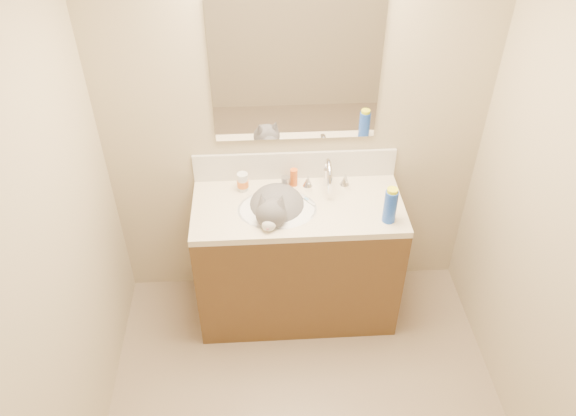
{
  "coord_description": "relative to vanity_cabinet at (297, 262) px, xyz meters",
  "views": [
    {
      "loc": [
        -0.21,
        -1.5,
        2.85
      ],
      "look_at": [
        -0.06,
        0.92,
        0.88
      ],
      "focal_mm": 35.0,
      "sensor_mm": 36.0,
      "label": 1
    }
  ],
  "objects": [
    {
      "name": "basin",
      "position": [
        -0.12,
        -0.03,
        0.38
      ],
      "size": [
        0.45,
        0.36,
        0.14
      ],
      "primitive_type": "ellipsoid",
      "color": "white",
      "rests_on": "vanity_cabinet"
    },
    {
      "name": "cat",
      "position": [
        -0.12,
        -0.01,
        0.43
      ],
      "size": [
        0.4,
        0.48,
        0.34
      ],
      "rotation": [
        0.0,
        0.0,
        -0.23
      ],
      "color": "#524F52",
      "rests_on": "basin"
    },
    {
      "name": "silver_jar",
      "position": [
        -0.06,
        0.19,
        0.48
      ],
      "size": [
        0.06,
        0.06,
        0.06
      ],
      "primitive_type": "cylinder",
      "rotation": [
        0.0,
        0.0,
        -0.33
      ],
      "color": "#B7B7BC",
      "rests_on": "counter_slab"
    },
    {
      "name": "spray_cap",
      "position": [
        0.48,
        -0.17,
        0.65
      ],
      "size": [
        0.07,
        0.07,
        0.04
      ],
      "primitive_type": "cylinder",
      "rotation": [
        0.0,
        0.0,
        0.26
      ],
      "color": "yellow",
      "rests_on": "spray_can"
    },
    {
      "name": "pill_bottle",
      "position": [
        -0.31,
        0.16,
        0.51
      ],
      "size": [
        0.07,
        0.07,
        0.11
      ],
      "primitive_type": "cylinder",
      "rotation": [
        0.0,
        0.0,
        0.06
      ],
      "color": "silver",
      "rests_on": "counter_slab"
    },
    {
      "name": "backsplash",
      "position": [
        0.0,
        0.26,
        0.54
      ],
      "size": [
        1.2,
        0.02,
        0.18
      ],
      "primitive_type": "cube",
      "color": "silver",
      "rests_on": "counter_slab"
    },
    {
      "name": "pill_label",
      "position": [
        -0.31,
        0.16,
        0.5
      ],
      "size": [
        0.07,
        0.07,
        0.04
      ],
      "primitive_type": "cylinder",
      "rotation": [
        0.0,
        0.0,
        0.06
      ],
      "color": "orange",
      "rests_on": "pill_bottle"
    },
    {
      "name": "vanity_cabinet",
      "position": [
        0.0,
        0.0,
        0.0
      ],
      "size": [
        1.2,
        0.55,
        0.82
      ],
      "primitive_type": "cube",
      "color": "#52371C",
      "rests_on": "ground"
    },
    {
      "name": "toothbrush",
      "position": [
        0.05,
        0.04,
        0.45
      ],
      "size": [
        0.09,
        0.12,
        0.01
      ],
      "primitive_type": "cube",
      "rotation": [
        0.0,
        0.0,
        0.64
      ],
      "color": "silver",
      "rests_on": "counter_slab"
    },
    {
      "name": "mirror",
      "position": [
        0.0,
        0.26,
        1.13
      ],
      "size": [
        0.9,
        0.02,
        0.8
      ],
      "primitive_type": "cube",
      "color": "white",
      "rests_on": "room_shell"
    },
    {
      "name": "room_shell",
      "position": [
        0.0,
        -0.97,
        1.08
      ],
      "size": [
        2.24,
        2.54,
        2.52
      ],
      "color": "tan",
      "rests_on": "ground"
    },
    {
      "name": "counter_slab",
      "position": [
        0.0,
        0.0,
        0.43
      ],
      "size": [
        1.2,
        0.55,
        0.04
      ],
      "primitive_type": "cube",
      "color": "beige",
      "rests_on": "vanity_cabinet"
    },
    {
      "name": "amber_bottle",
      "position": [
        -0.01,
        0.19,
        0.5
      ],
      "size": [
        0.05,
        0.05,
        0.11
      ],
      "primitive_type": "cylinder",
      "rotation": [
        0.0,
        0.0,
        0.26
      ],
      "color": "#DB5B19",
      "rests_on": "counter_slab"
    },
    {
      "name": "faucet",
      "position": [
        0.18,
        0.14,
        0.54
      ],
      "size": [
        0.28,
        0.2,
        0.21
      ],
      "color": "silver",
      "rests_on": "counter_slab"
    },
    {
      "name": "toothbrush_head",
      "position": [
        0.05,
        0.04,
        0.46
      ],
      "size": [
        0.03,
        0.03,
        0.01
      ],
      "primitive_type": "cube",
      "rotation": [
        0.0,
        0.0,
        0.64
      ],
      "color": "#6FB0EC",
      "rests_on": "counter_slab"
    },
    {
      "name": "spray_can",
      "position": [
        0.48,
        -0.17,
        0.55
      ],
      "size": [
        0.09,
        0.09,
        0.2
      ],
      "primitive_type": "cylinder",
      "rotation": [
        0.0,
        0.0,
        0.26
      ],
      "color": "blue",
      "rests_on": "counter_slab"
    }
  ]
}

